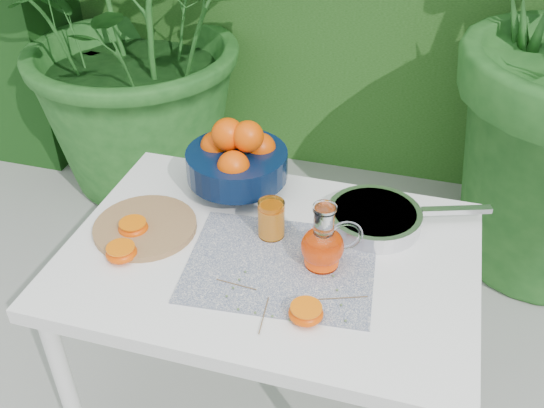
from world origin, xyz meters
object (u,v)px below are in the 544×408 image
(fruit_bowl, at_px, (237,158))
(saute_pan, at_px, (375,217))
(white_table, at_px, (270,276))
(cutting_board, at_px, (145,227))
(juice_pitcher, at_px, (323,245))

(fruit_bowl, bearing_deg, saute_pan, -8.78)
(saute_pan, bearing_deg, white_table, -142.36)
(cutting_board, height_order, saute_pan, saute_pan)
(fruit_bowl, bearing_deg, white_table, -55.97)
(cutting_board, height_order, juice_pitcher, juice_pitcher)
(fruit_bowl, height_order, saute_pan, fruit_bowl)
(cutting_board, relative_size, saute_pan, 0.59)
(white_table, distance_m, saute_pan, 0.31)
(fruit_bowl, bearing_deg, cutting_board, -124.86)
(cutting_board, distance_m, saute_pan, 0.59)
(cutting_board, relative_size, fruit_bowl, 0.80)
(cutting_board, bearing_deg, fruit_bowl, 55.14)
(fruit_bowl, xyz_separation_m, juice_pitcher, (0.30, -0.25, -0.04))
(white_table, relative_size, juice_pitcher, 5.94)
(white_table, height_order, cutting_board, cutting_board)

